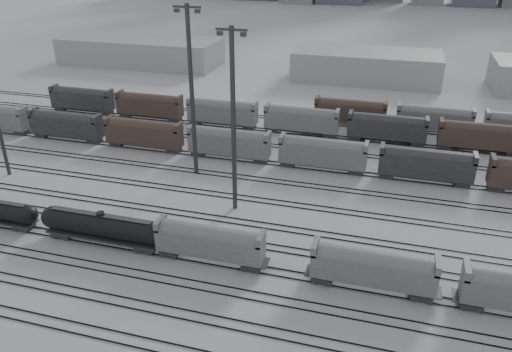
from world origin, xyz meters
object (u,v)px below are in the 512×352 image
(hopper_car_b, at_px, (373,267))
(light_mast_c, at_px, (233,119))
(tank_car_b, at_px, (102,226))
(hopper_car_a, at_px, (210,241))

(hopper_car_b, distance_m, light_mast_c, 27.40)
(tank_car_b, relative_size, hopper_car_b, 1.28)
(tank_car_b, relative_size, light_mast_c, 0.68)
(tank_car_b, xyz_separation_m, light_mast_c, (13.66, 13.78, 11.49))
(tank_car_b, bearing_deg, hopper_car_a, 0.00)
(tank_car_b, height_order, hopper_car_b, hopper_car_b)
(hopper_car_b, bearing_deg, hopper_car_a, 180.00)
(light_mast_c, bearing_deg, tank_car_b, -134.74)
(hopper_car_b, xyz_separation_m, light_mast_c, (-21.00, 13.78, 10.96))
(hopper_car_a, xyz_separation_m, hopper_car_b, (19.67, 0.00, 0.08))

